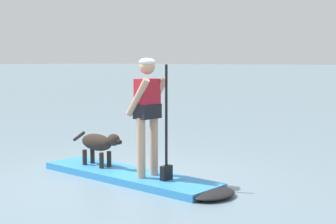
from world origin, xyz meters
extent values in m
plane|color=slate|center=(0.00, 0.00, 0.00)|extent=(400.00, 400.00, 0.00)
cube|color=#338CD8|center=(0.00, 0.00, 0.05)|extent=(3.04, 1.02, 0.10)
ellipsoid|color=black|center=(1.48, -0.14, 0.05)|extent=(0.62, 0.76, 0.10)
cylinder|color=tan|center=(0.40, 0.09, 0.52)|extent=(0.12, 0.12, 0.84)
cylinder|color=tan|center=(0.38, -0.17, 0.52)|extent=(0.12, 0.12, 0.84)
cube|color=black|center=(0.39, -0.04, 1.02)|extent=(0.25, 0.38, 0.20)
cube|color=#B21E2D|center=(0.39, -0.04, 1.21)|extent=(0.23, 0.36, 0.53)
sphere|color=tan|center=(0.39, -0.04, 1.64)|extent=(0.22, 0.22, 0.22)
ellipsoid|color=white|center=(0.39, -0.04, 1.70)|extent=(0.23, 0.23, 0.11)
cylinder|color=tan|center=(0.41, 0.15, 1.23)|extent=(0.42, 0.13, 0.54)
cylinder|color=tan|center=(0.38, -0.23, 1.23)|extent=(0.42, 0.13, 0.54)
cylinder|color=black|center=(0.74, -0.07, 0.89)|extent=(0.04, 0.04, 1.57)
cube|color=black|center=(0.74, -0.07, 0.20)|extent=(0.10, 0.19, 0.20)
ellipsoid|color=#2D231E|center=(-0.68, 0.06, 0.47)|extent=(0.67, 0.28, 0.26)
ellipsoid|color=#2D231E|center=(-0.30, 0.03, 0.55)|extent=(0.23, 0.18, 0.18)
ellipsoid|color=black|center=(-0.19, 0.02, 0.53)|extent=(0.13, 0.09, 0.08)
cylinder|color=#2D231E|center=(-1.11, 0.10, 0.52)|extent=(0.27, 0.07, 0.18)
cylinder|color=#2D231E|center=(-0.48, 0.12, 0.22)|extent=(0.07, 0.07, 0.24)
cylinder|color=#2D231E|center=(-0.50, -0.03, 0.22)|extent=(0.07, 0.07, 0.24)
cylinder|color=#2D231E|center=(-0.87, 0.16, 0.22)|extent=(0.07, 0.07, 0.24)
cylinder|color=#2D231E|center=(-0.89, 0.00, 0.22)|extent=(0.07, 0.07, 0.24)
camera|label=1|loc=(4.66, -5.47, 1.72)|focal=53.35mm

